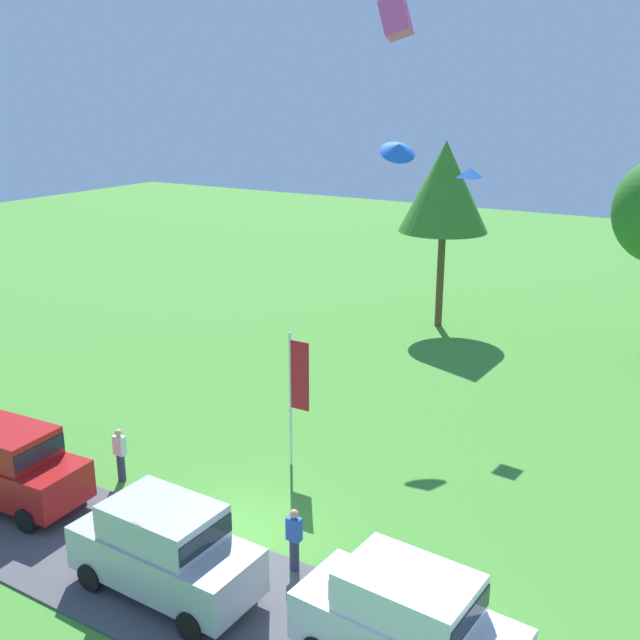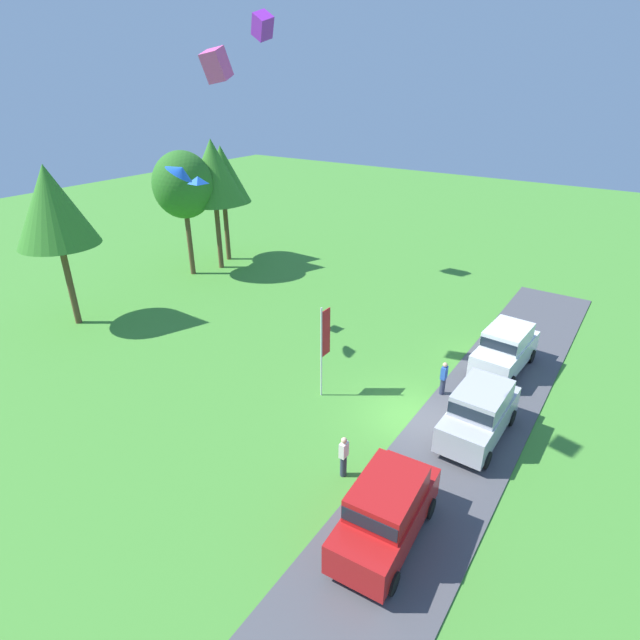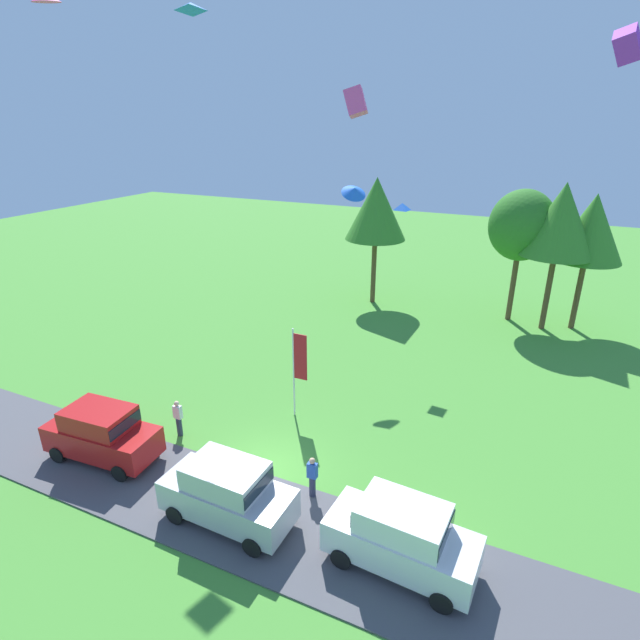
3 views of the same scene
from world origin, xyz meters
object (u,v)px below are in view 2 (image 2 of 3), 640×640
object	(u,v)px
tree_left_of_center	(52,206)
kite_box_mid_center	(216,65)
person_on_lawn	(344,456)
kite_delta_over_trees	(180,171)
tree_center_back	(222,175)
car_suv_mid_row	(386,509)
car_suv_far_end	(480,411)
flag_banner	(324,339)
person_watching_sky	(443,379)
tree_far_left	(213,172)
car_suv_near_entrance	(506,347)
tree_lone_near	(183,185)
kite_box_topmost	(262,26)
kite_diamond_high_left	(198,180)

from	to	relation	value
tree_left_of_center	kite_box_mid_center	xyz separation A→B (m)	(2.36, -10.72, 6.66)
person_on_lawn	kite_box_mid_center	xyz separation A→B (m)	(4.39, 9.08, 12.74)
kite_box_mid_center	kite_delta_over_trees	size ratio (longest dim) A/B	0.87
tree_center_back	kite_box_mid_center	bearing A→B (deg)	-134.62
car_suv_mid_row	car_suv_far_end	distance (m)	6.59
tree_center_back	flag_banner	bearing A→B (deg)	-124.39
person_watching_sky	tree_far_left	world-z (taller)	tree_far_left
car_suv_near_entrance	person_on_lawn	size ratio (longest dim) A/B	2.76
car_suv_far_end	tree_far_left	world-z (taller)	tree_far_left
tree_left_of_center	tree_far_left	distance (m)	11.88
tree_left_of_center	tree_lone_near	xyz separation A→B (m)	(9.69, 0.60, -0.47)
kite_box_mid_center	kite_box_topmost	bearing A→B (deg)	31.03
kite_delta_over_trees	kite_diamond_high_left	bearing A→B (deg)	31.72
car_suv_far_end	person_watching_sky	world-z (taller)	car_suv_far_end
car_suv_mid_row	person_watching_sky	size ratio (longest dim) A/B	2.76
car_suv_far_end	tree_center_back	xyz separation A→B (m)	(10.83, 23.84, 5.35)
tree_left_of_center	kite_delta_over_trees	world-z (taller)	kite_delta_over_trees
car_suv_mid_row	tree_center_back	distance (m)	29.39
car_suv_mid_row	tree_lone_near	xyz separation A→B (m)	(13.40, 22.96, 5.19)
car_suv_far_end	kite_delta_over_trees	size ratio (longest dim) A/B	3.52
kite_delta_over_trees	flag_banner	bearing A→B (deg)	-86.81
tree_center_back	tree_left_of_center	bearing A→B (deg)	-176.94
car_suv_far_end	person_on_lawn	world-z (taller)	car_suv_far_end
car_suv_far_end	person_watching_sky	xyz separation A→B (m)	(2.09, 2.28, -0.42)
car_suv_far_end	kite_box_mid_center	bearing A→B (deg)	92.17
person_watching_sky	tree_center_back	xyz separation A→B (m)	(8.74, 21.56, 5.77)
car_suv_near_entrance	tree_far_left	bearing A→B (deg)	81.92
tree_left_of_center	tree_center_back	world-z (taller)	tree_left_of_center
tree_lone_near	kite_box_mid_center	size ratio (longest dim) A/B	7.71
car_suv_far_end	tree_left_of_center	xyz separation A→B (m)	(-2.83, 23.11, 5.66)
kite_delta_over_trees	car_suv_near_entrance	bearing A→B (deg)	-62.81
car_suv_mid_row	tree_left_of_center	bearing A→B (deg)	80.56
person_on_lawn	tree_center_back	xyz separation A→B (m)	(15.68, 20.52, 5.77)
tree_center_back	kite_delta_over_trees	size ratio (longest dim) A/B	6.64
car_suv_near_entrance	tree_center_back	bearing A→B (deg)	77.96
tree_far_left	tree_center_back	world-z (taller)	tree_far_left
tree_center_back	kite_diamond_high_left	distance (m)	12.77
tree_left_of_center	kite_diamond_high_left	xyz separation A→B (m)	(3.89, -7.28, 1.53)
person_on_lawn	kite_delta_over_trees	size ratio (longest dim) A/B	1.30
tree_far_left	car_suv_near_entrance	bearing A→B (deg)	-98.08
car_suv_mid_row	flag_banner	size ratio (longest dim) A/B	1.07
person_on_lawn	tree_center_back	world-z (taller)	tree_center_back
tree_left_of_center	kite_diamond_high_left	size ratio (longest dim) A/B	11.55
car_suv_near_entrance	kite_box_topmost	world-z (taller)	kite_box_topmost
tree_left_of_center	kite_delta_over_trees	distance (m)	9.15
car_suv_near_entrance	person_watching_sky	bearing A→B (deg)	156.33
car_suv_near_entrance	kite_box_mid_center	xyz separation A→B (m)	(-6.35, 11.77, 12.32)
car_suv_mid_row	kite_box_topmost	size ratio (longest dim) A/B	3.49
person_on_lawn	tree_lone_near	bearing A→B (deg)	60.13
car_suv_mid_row	flag_banner	distance (m)	8.52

